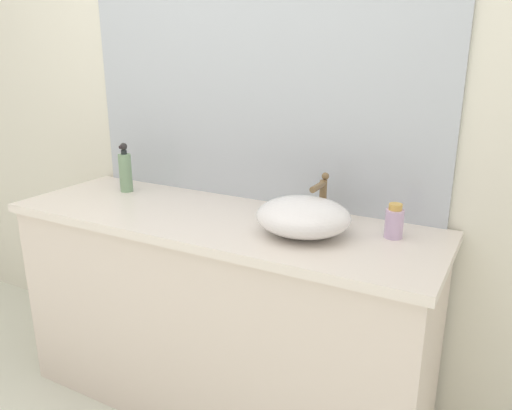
{
  "coord_description": "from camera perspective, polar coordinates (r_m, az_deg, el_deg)",
  "views": [
    {
      "loc": [
        1.08,
        -1.11,
        1.46
      ],
      "look_at": [
        0.25,
        0.39,
        0.93
      ],
      "focal_mm": 34.79,
      "sensor_mm": 36.0,
      "label": 1
    }
  ],
  "objects": [
    {
      "name": "sink_basin",
      "position": [
        1.72,
        5.45,
        -1.33
      ],
      "size": [
        0.33,
        0.31,
        0.13
      ],
      "primitive_type": "ellipsoid",
      "color": "white",
      "rests_on": "vanity_counter"
    },
    {
      "name": "wall_mirror_panel",
      "position": [
        2.06,
        -0.43,
        15.59
      ],
      "size": [
        1.61,
        0.01,
        1.1
      ],
      "primitive_type": "cube",
      "color": "#B2BCC6",
      "rests_on": "vanity_counter"
    },
    {
      "name": "vanity_counter",
      "position": [
        2.09,
        -4.23,
        -12.39
      ],
      "size": [
        1.72,
        0.56,
        0.85
      ],
      "color": "beige",
      "rests_on": "ground"
    },
    {
      "name": "faucet",
      "position": [
        1.86,
        7.56,
        1.35
      ],
      "size": [
        0.03,
        0.14,
        0.18
      ],
      "color": "brown",
      "rests_on": "vanity_counter"
    },
    {
      "name": "soap_dispenser",
      "position": [
        2.32,
        -14.79,
        3.83
      ],
      "size": [
        0.06,
        0.06,
        0.22
      ],
      "color": "gray",
      "rests_on": "vanity_counter"
    },
    {
      "name": "bathroom_wall_rear",
      "position": [
        2.14,
        -1.63,
        12.97
      ],
      "size": [
        6.0,
        0.06,
        2.6
      ],
      "primitive_type": "cube",
      "color": "silver",
      "rests_on": "ground"
    },
    {
      "name": "lotion_bottle",
      "position": [
        1.75,
        15.61,
        -1.89
      ],
      "size": [
        0.06,
        0.06,
        0.12
      ],
      "color": "#C9ABD5",
      "rests_on": "vanity_counter"
    }
  ]
}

